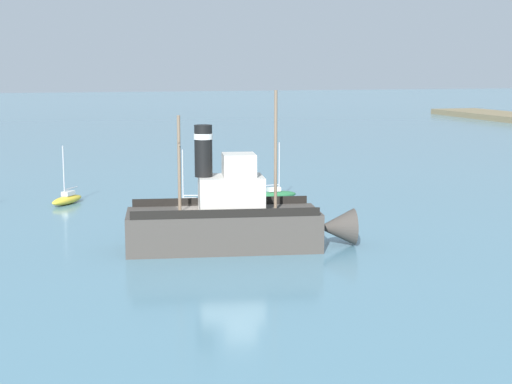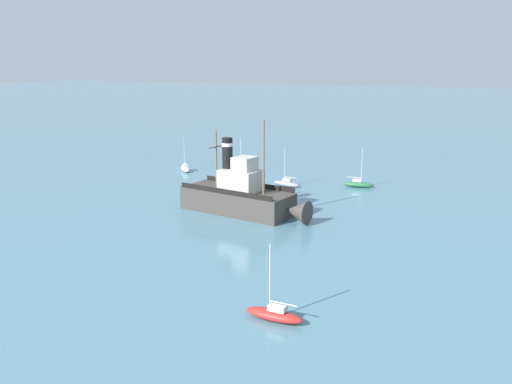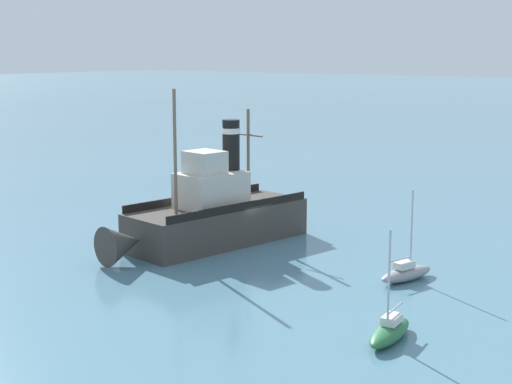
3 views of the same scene
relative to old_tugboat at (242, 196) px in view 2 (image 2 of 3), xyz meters
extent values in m
plane|color=teal|center=(-1.51, -1.87, -1.83)|extent=(600.00, 600.00, 0.00)
cube|color=#423D38|center=(-0.10, -0.61, -0.63)|extent=(6.34, 12.56, 2.40)
cone|color=#423D38|center=(1.10, 6.49, -0.63)|extent=(2.72, 2.76, 2.35)
cube|color=beige|center=(-0.02, -0.11, 1.67)|extent=(3.62, 4.44, 2.20)
cube|color=beige|center=(0.06, 0.38, 3.47)|extent=(2.50, 2.34, 1.40)
cylinder|color=black|center=(-0.30, -1.79, 4.37)|extent=(1.10, 1.10, 3.20)
cylinder|color=silver|center=(-0.30, -1.79, 5.27)|extent=(1.16, 1.16, 0.35)
cylinder|color=#75604C|center=(0.45, 2.65, 4.32)|extent=(0.20, 0.20, 7.50)
cylinder|color=#75604C|center=(-0.55, -3.27, 3.57)|extent=(0.20, 0.20, 6.00)
cylinder|color=#75604C|center=(-0.55, -3.27, 4.89)|extent=(2.58, 0.55, 0.12)
cube|color=black|center=(-2.23, -0.25, 0.82)|extent=(2.02, 11.26, 0.50)
cube|color=black|center=(2.02, -0.97, 0.82)|extent=(2.02, 11.26, 0.50)
ellipsoid|color=white|center=(-16.61, -17.14, -1.48)|extent=(3.55, 3.37, 0.70)
cube|color=silver|center=(-16.46, -17.01, -0.95)|extent=(1.24, 1.21, 0.36)
cylinder|color=#B7B7BC|center=(-16.83, -17.35, 0.97)|extent=(0.10, 0.10, 4.20)
cylinder|color=#B7B7BC|center=(-16.17, -16.74, -0.58)|extent=(1.39, 1.27, 0.08)
ellipsoid|color=gray|center=(-13.45, -0.22, -1.48)|extent=(1.99, 3.95, 0.70)
cube|color=silver|center=(-13.40, -0.03, -0.95)|extent=(0.89, 1.22, 0.36)
cylinder|color=#B7B7BC|center=(-13.52, -0.51, 0.97)|extent=(0.10, 0.10, 4.20)
cylinder|color=#B7B7BC|center=(-13.30, 0.36, -0.58)|extent=(0.51, 1.77, 0.08)
ellipsoid|color=#286B3D|center=(-16.78, 8.26, -1.48)|extent=(1.56, 3.91, 0.70)
cube|color=silver|center=(-16.75, 8.06, -0.95)|extent=(0.77, 1.17, 0.36)
cylinder|color=#B7B7BC|center=(-16.81, 8.55, 0.97)|extent=(0.10, 0.10, 4.20)
cylinder|color=#B7B7BC|center=(-16.70, 7.66, -0.58)|extent=(0.30, 1.80, 0.08)
ellipsoid|color=gold|center=(-19.36, -9.19, -1.48)|extent=(3.65, 3.23, 0.70)
cube|color=silver|center=(-19.52, -9.06, -0.95)|extent=(1.26, 1.19, 0.36)
cylinder|color=#B7B7BC|center=(-19.13, -9.37, 0.97)|extent=(0.10, 0.10, 4.20)
cylinder|color=#B7B7BC|center=(-19.83, -8.81, -0.58)|extent=(1.46, 1.19, 0.08)
ellipsoid|color=#B22823|center=(20.99, 12.35, -1.48)|extent=(1.24, 3.84, 0.70)
cube|color=silver|center=(21.00, 12.55, -0.95)|extent=(0.68, 1.12, 0.36)
cylinder|color=#B7B7BC|center=(20.98, 12.05, 0.97)|extent=(0.10, 0.10, 4.20)
cylinder|color=#B7B7BC|center=(21.01, 12.95, -0.58)|extent=(0.15, 1.80, 0.08)
camera|label=1|loc=(46.66, -12.29, 9.56)|focal=55.00mm
camera|label=2|loc=(49.23, 23.90, 13.70)|focal=38.00mm
camera|label=3|loc=(-31.02, 37.02, 10.37)|focal=55.00mm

